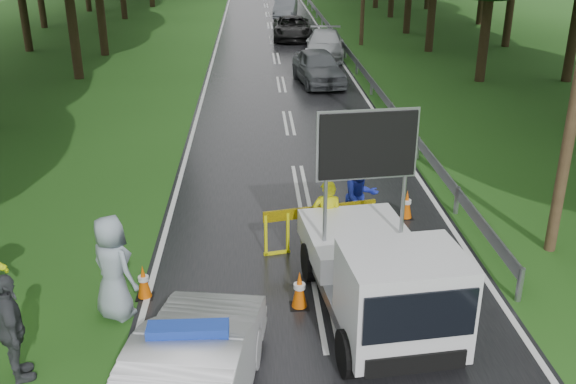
{
  "coord_description": "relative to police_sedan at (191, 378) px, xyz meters",
  "views": [
    {
      "loc": [
        -1.23,
        -10.2,
        6.62
      ],
      "look_at": [
        -0.54,
        2.49,
        1.3
      ],
      "focal_mm": 40.0,
      "sensor_mm": 36.0,
      "label": 1
    }
  ],
  "objects": [
    {
      "name": "ground",
      "position": [
        2.19,
        2.87,
        -0.74
      ],
      "size": [
        160.0,
        160.0,
        0.0
      ],
      "primitive_type": "plane",
      "color": "#204915",
      "rests_on": "ground"
    },
    {
      "name": "road",
      "position": [
        2.19,
        32.87,
        -0.73
      ],
      "size": [
        7.0,
        140.0,
        0.02
      ],
      "primitive_type": "cube",
      "color": "black",
      "rests_on": "ground"
    },
    {
      "name": "guardrail",
      "position": [
        5.89,
        32.54,
        -0.19
      ],
      "size": [
        0.12,
        60.06,
        0.7
      ],
      "color": "gray",
      "rests_on": "ground"
    },
    {
      "name": "police_sedan",
      "position": [
        0.0,
        0.0,
        0.0
      ],
      "size": [
        2.21,
        4.66,
        1.62
      ],
      "rotation": [
        0.0,
        0.0,
        2.99
      ],
      "color": "silver",
      "rests_on": "ground"
    },
    {
      "name": "work_truck",
      "position": [
        3.1,
        2.27,
        0.23
      ],
      "size": [
        2.48,
        4.7,
        3.6
      ],
      "rotation": [
        0.0,
        0.0,
        0.11
      ],
      "color": "gray",
      "rests_on": "ground"
    },
    {
      "name": "barrier",
      "position": [
        2.34,
        5.17,
        0.05
      ],
      "size": [
        2.48,
        0.6,
        1.05
      ],
      "rotation": [
        0.0,
        0.0,
        0.22
      ],
      "color": "yellow",
      "rests_on": "ground"
    },
    {
      "name": "officer",
      "position": [
        2.45,
        4.87,
        0.13
      ],
      "size": [
        0.66,
        0.45,
        1.74
      ],
      "primitive_type": "imported",
      "rotation": [
        0.0,
        0.0,
        3.08
      ],
      "color": "#CED00B",
      "rests_on": "ground"
    },
    {
      "name": "civilian",
      "position": [
        3.31,
        5.87,
        0.18
      ],
      "size": [
        1.08,
        0.97,
        1.84
      ],
      "primitive_type": "imported",
      "rotation": [
        0.0,
        0.0,
        0.36
      ],
      "color": "#1825A0",
      "rests_on": "ground"
    },
    {
      "name": "bystander_mid",
      "position": [
        -2.81,
        1.09,
        0.18
      ],
      "size": [
        0.88,
        1.17,
        1.84
      ],
      "primitive_type": "imported",
      "rotation": [
        0.0,
        0.0,
        2.03
      ],
      "color": "#3A3D41",
      "rests_on": "ground"
    },
    {
      "name": "bystander_right",
      "position": [
        -1.61,
        2.78,
        0.25
      ],
      "size": [
        1.15,
        1.1,
        1.98
      ],
      "primitive_type": "imported",
      "rotation": [
        0.0,
        0.0,
        2.45
      ],
      "color": "#8B9AA7",
      "rests_on": "ground"
    },
    {
      "name": "queue_car_first",
      "position": [
        3.85,
        20.95,
        0.02
      ],
      "size": [
        2.36,
        4.65,
        1.52
      ],
      "primitive_type": "imported",
      "rotation": [
        0.0,
        0.0,
        0.13
      ],
      "color": "#42454A",
      "rests_on": "ground"
    },
    {
      "name": "queue_car_second",
      "position": [
        4.79,
        26.95,
        -0.03
      ],
      "size": [
        2.55,
        5.09,
        1.42
      ],
      "primitive_type": "imported",
      "rotation": [
        0.0,
        0.0,
        -0.12
      ],
      "color": "#A4A7AC",
      "rests_on": "ground"
    },
    {
      "name": "queue_car_third",
      "position": [
        3.42,
        32.95,
        -0.04
      ],
      "size": [
        2.46,
        5.08,
        1.39
      ],
      "primitive_type": "imported",
      "rotation": [
        0.0,
        0.0,
        -0.03
      ],
      "color": "black",
      "rests_on": "ground"
    },
    {
      "name": "queue_car_fourth",
      "position": [
        3.5,
        42.88,
        -0.01
      ],
      "size": [
        2.14,
        4.62,
        1.47
      ],
      "primitive_type": "imported",
      "rotation": [
        0.0,
        0.0,
        -0.13
      ],
      "color": "#474A4F",
      "rests_on": "ground"
    },
    {
      "name": "cone_near_left",
      "position": [
        -0.35,
        0.53,
        -0.35
      ],
      "size": [
        0.38,
        0.38,
        0.8
      ],
      "color": "black",
      "rests_on": "ground"
    },
    {
      "name": "cone_center",
      "position": [
        1.72,
        2.87,
        -0.37
      ],
      "size": [
        0.36,
        0.36,
        0.76
      ],
      "color": "black",
      "rests_on": "ground"
    },
    {
      "name": "cone_far",
      "position": [
        3.59,
        5.37,
        -0.35
      ],
      "size": [
        0.38,
        0.38,
        0.8
      ],
      "color": "black",
      "rests_on": "ground"
    },
    {
      "name": "cone_left_mid",
      "position": [
        -1.21,
        3.37,
        -0.4
      ],
      "size": [
        0.33,
        0.33,
        0.7
      ],
      "color": "black",
      "rests_on": "ground"
    },
    {
      "name": "cone_right",
      "position": [
        4.59,
        6.65,
        -0.39
      ],
      "size": [
        0.35,
        0.35,
        0.73
      ],
      "color": "black",
      "rests_on": "ground"
    }
  ]
}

